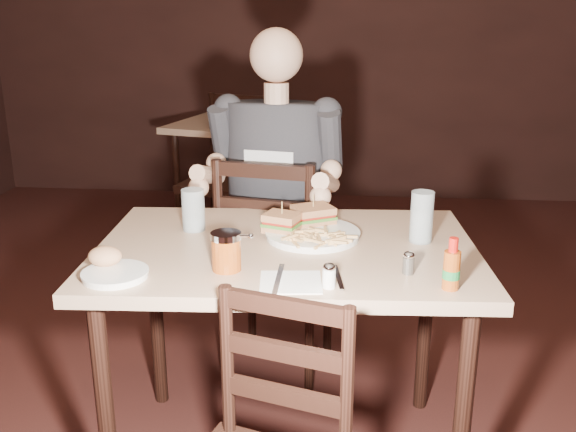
# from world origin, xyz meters

# --- Properties ---
(room_shell) EXTENTS (7.00, 7.00, 7.00)m
(room_shell) POSITION_xyz_m (0.00, 0.00, 1.40)
(room_shell) COLOR black
(room_shell) RESTS_ON ground
(main_table) EXTENTS (1.21, 0.84, 0.77)m
(main_table) POSITION_xyz_m (-0.29, 0.18, 0.69)
(main_table) COLOR tan
(main_table) RESTS_ON ground
(bg_table) EXTENTS (0.97, 0.97, 0.77)m
(bg_table) POSITION_xyz_m (-0.82, 2.50, 0.68)
(bg_table) COLOR tan
(bg_table) RESTS_ON ground
(chair_far) EXTENTS (0.51, 0.54, 0.94)m
(chair_far) POSITION_xyz_m (-0.38, 0.75, 0.47)
(chair_far) COLOR black
(chair_far) RESTS_ON ground
(bg_chair_far) EXTENTS (0.47, 0.51, 0.90)m
(bg_chair_far) POSITION_xyz_m (-0.82, 3.05, 0.45)
(bg_chair_far) COLOR black
(bg_chair_far) RESTS_ON ground
(bg_chair_near) EXTENTS (0.57, 0.60, 0.99)m
(bg_chair_near) POSITION_xyz_m (-0.82, 1.95, 0.50)
(bg_chair_near) COLOR black
(bg_chair_near) RESTS_ON ground
(diner) EXTENTS (0.59, 0.50, 0.92)m
(diner) POSITION_xyz_m (-0.39, 0.71, 0.95)
(diner) COLOR #2A292D
(diner) RESTS_ON chair_far
(dinner_plate) EXTENTS (0.31, 0.31, 0.02)m
(dinner_plate) POSITION_xyz_m (-0.22, 0.26, 0.78)
(dinner_plate) COLOR white
(dinner_plate) RESTS_ON main_table
(sandwich_left) EXTENTS (0.13, 0.12, 0.10)m
(sandwich_left) POSITION_xyz_m (-0.31, 0.27, 0.83)
(sandwich_left) COLOR tan
(sandwich_left) RESTS_ON dinner_plate
(sandwich_right) EXTENTS (0.16, 0.15, 0.10)m
(sandwich_right) POSITION_xyz_m (-0.22, 0.35, 0.84)
(sandwich_right) COLOR tan
(sandwich_right) RESTS_ON dinner_plate
(fries_pile) EXTENTS (0.25, 0.18, 0.04)m
(fries_pile) POSITION_xyz_m (-0.19, 0.18, 0.80)
(fries_pile) COLOR tan
(fries_pile) RESTS_ON dinner_plate
(ketchup_dollop) EXTENTS (0.04, 0.04, 0.01)m
(ketchup_dollop) POSITION_xyz_m (-0.30, 0.26, 0.79)
(ketchup_dollop) COLOR maroon
(ketchup_dollop) RESTS_ON dinner_plate
(glass_left) EXTENTS (0.08, 0.08, 0.14)m
(glass_left) POSITION_xyz_m (-0.61, 0.30, 0.84)
(glass_left) COLOR silver
(glass_left) RESTS_ON main_table
(glass_right) EXTENTS (0.07, 0.07, 0.16)m
(glass_right) POSITION_xyz_m (0.12, 0.26, 0.85)
(glass_right) COLOR silver
(glass_right) RESTS_ON main_table
(hot_sauce) EXTENTS (0.05, 0.05, 0.14)m
(hot_sauce) POSITION_xyz_m (0.16, -0.10, 0.84)
(hot_sauce) COLOR #933E11
(hot_sauce) RESTS_ON main_table
(salt_shaker) EXTENTS (0.04, 0.04, 0.06)m
(salt_shaker) POSITION_xyz_m (-0.15, -0.12, 0.80)
(salt_shaker) COLOR white
(salt_shaker) RESTS_ON main_table
(pepper_shaker) EXTENTS (0.03, 0.03, 0.06)m
(pepper_shaker) POSITION_xyz_m (0.06, -0.01, 0.80)
(pepper_shaker) COLOR #38332D
(pepper_shaker) RESTS_ON main_table
(syrup_dispenser) EXTENTS (0.09, 0.09, 0.11)m
(syrup_dispenser) POSITION_xyz_m (-0.44, -0.03, 0.83)
(syrup_dispenser) COLOR #933E11
(syrup_dispenser) RESTS_ON main_table
(napkin) EXTENTS (0.18, 0.17, 0.00)m
(napkin) POSITION_xyz_m (-0.25, -0.10, 0.77)
(napkin) COLOR white
(napkin) RESTS_ON main_table
(knife) EXTENTS (0.02, 0.23, 0.01)m
(knife) POSITION_xyz_m (-0.29, -0.11, 0.78)
(knife) COLOR silver
(knife) RESTS_ON napkin
(fork) EXTENTS (0.03, 0.17, 0.01)m
(fork) POSITION_xyz_m (-0.13, -0.07, 0.78)
(fork) COLOR silver
(fork) RESTS_ON napkin
(side_plate) EXTENTS (0.19, 0.19, 0.01)m
(side_plate) POSITION_xyz_m (-0.73, -0.11, 0.78)
(side_plate) COLOR white
(side_plate) RESTS_ON main_table
(bread_roll) EXTENTS (0.10, 0.08, 0.06)m
(bread_roll) POSITION_xyz_m (-0.78, -0.06, 0.81)
(bread_roll) COLOR tan
(bread_roll) RESTS_ON side_plate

